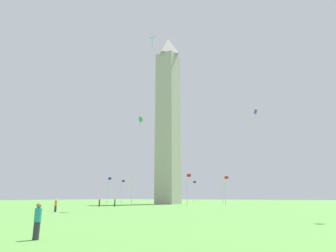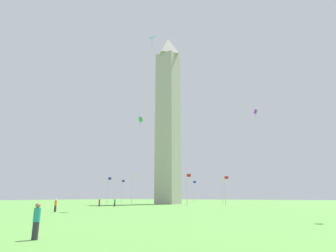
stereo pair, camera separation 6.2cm
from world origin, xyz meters
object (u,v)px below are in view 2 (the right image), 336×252
flagpole_s (122,190)px  kite_green_box (141,119)px  flagpole_n (225,189)px  obelisk_monument (168,115)px  flagpole_sw (108,189)px  person_orange_shirt (55,205)px  person_teal_shirt (36,221)px  flagpole_se (155,191)px  person_red_shirt (99,202)px  flagpole_ne (223,190)px  flagpole_w (132,188)px  kite_cyan_diamond (152,38)px  flagpole_e (193,191)px  flagpole_nw (187,188)px  person_green_shirt (115,202)px  kite_purple_box (255,112)px

flagpole_s → kite_green_box: 25.44m
flagpole_n → obelisk_monument: bearing=180.0°
flagpole_sw → person_orange_shirt: flagpole_sw is taller
obelisk_monument → person_teal_shirt: (28.39, -61.29, -24.53)m
flagpole_se → person_red_shirt: (9.73, -36.59, -3.11)m
flagpole_ne → person_teal_shirt: size_ratio=4.23×
flagpole_s → person_red_shirt: (14.56, -24.94, -3.11)m
flagpole_sw → flagpole_w: 12.61m
flagpole_s → kite_green_box: (14.34, -10.93, 17.95)m
person_orange_shirt → kite_cyan_diamond: 32.92m
flagpole_s → person_red_shirt: 29.05m
flagpole_e → flagpole_nw: same height
person_red_shirt → kite_green_box: bearing=-17.8°
person_orange_shirt → kite_green_box: bearing=-6.7°
flagpole_nw → kite_cyan_diamond: kite_cyan_diamond is taller
flagpole_ne → person_orange_shirt: 55.67m
flagpole_n → flagpole_e: same height
person_orange_shirt → person_teal_shirt: bearing=-154.6°
flagpole_se → flagpole_e: bearing=22.5°
person_orange_shirt → flagpole_nw: bearing=-30.3°
flagpole_sw → person_green_shirt: bearing=-43.2°
flagpole_s → person_green_shirt: 29.25m
flagpole_n → flagpole_e: bearing=135.0°
person_orange_shirt → kite_green_box: kite_green_box is taller
flagpole_e → kite_green_box: kite_green_box is taller
flagpole_sw → person_orange_shirt: 37.83m
flagpole_w → kite_purple_box: kite_purple_box is taller
person_teal_shirt → person_orange_shirt: bearing=28.8°
flagpole_ne → flagpole_e: bearing=157.5°
flagpole_s → person_teal_shirt: (44.80, -61.29, -3.10)m
obelisk_monument → person_green_shirt: size_ratio=30.55×
flagpole_e → flagpole_sw: (-11.65, -28.13, 0.00)m
person_orange_shirt → flagpole_w: bearing=-7.5°
flagpole_e → flagpole_se: size_ratio=1.00×
flagpole_n → kite_cyan_diamond: size_ratio=3.06×
person_red_shirt → flagpole_e: bearing=-21.3°
kite_cyan_diamond → flagpole_ne: bearing=93.9°
flagpole_e → flagpole_s: (-16.48, -16.48, 0.00)m
person_teal_shirt → kite_green_box: 62.50m
flagpole_sw → kite_purple_box: 43.20m
flagpole_n → kite_cyan_diamond: (-1.91, -31.02, 26.54)m
flagpole_s → person_green_shirt: bearing=-53.5°
kite_cyan_diamond → kite_green_box: bearing=129.7°
obelisk_monument → flagpole_s: bearing=180.0°
flagpole_sw → person_teal_shirt: bearing=-51.2°
obelisk_monument → person_orange_shirt: bearing=-79.5°
person_orange_shirt → person_teal_shirt: person_orange_shirt is taller
flagpole_s → flagpole_sw: size_ratio=1.00×
flagpole_ne → kite_green_box: bearing=-121.4°
flagpole_w → kite_cyan_diamond: bearing=-45.0°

